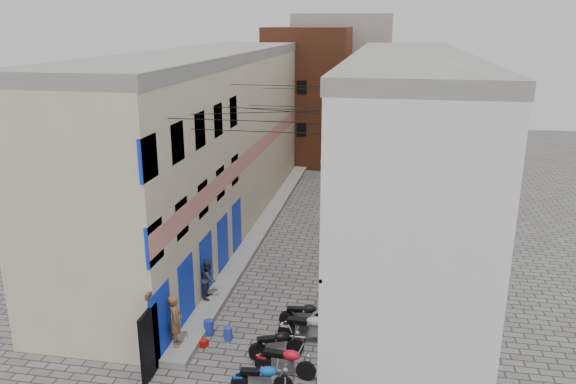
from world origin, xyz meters
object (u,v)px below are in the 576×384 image
Objects in this scene: motorcycle_f at (308,327)px; water_jug_far at (209,327)px; red_crate at (202,343)px; person_b at (209,279)px; motorcycle_g at (304,313)px; motorcycle_d at (285,360)px; motorcycle_c at (262,377)px; person_a at (175,320)px; water_jug_near at (228,334)px; motorcycle_e at (276,342)px.

motorcycle_f reaches higher than water_jug_far.
person_b is at bearing 103.29° from red_crate.
motorcycle_g reaches higher than water_jug_far.
person_b is 4.29× the size of red_crate.
motorcycle_d is at bearing -8.32° from motorcycle_g.
motorcycle_f is at bearing 174.45° from motorcycle_d.
person_a is (-3.20, 1.59, 0.60)m from motorcycle_c.
water_jug_far is at bearing 164.36° from water_jug_near.
water_jug_near is 1.28× the size of red_crate.
water_jug_near is at bearing -73.11° from person_a.
motorcycle_c and motorcycle_e have the same top height.
motorcycle_d is 4.22× the size of water_jug_near.
red_crate is (-3.14, -1.85, -0.40)m from motorcycle_g.
person_b reaches higher than motorcycle_g.
motorcycle_e is 3.32m from person_a.
water_jug_near is at bearing -15.64° from water_jug_far.
person_a is at bearing -65.15° from motorcycle_g.
person_a is at bearing 175.16° from person_b.
person_a is 3.85× the size of water_jug_near.
person_a is at bearing -122.32° from motorcycle_c.
motorcycle_e is 2.60m from red_crate.
red_crate is (-2.51, 2.04, -0.41)m from motorcycle_c.
motorcycle_d is 5.51m from person_b.
person_b is at bearing 120.90° from water_jug_near.
water_jug_near is (-1.81, 0.70, -0.30)m from motorcycle_e.
water_jug_far is (-0.75, 0.21, 0.04)m from water_jug_near.
water_jug_near is (1.45, 0.96, -0.90)m from person_a.
person_a is (-3.72, 0.68, 0.57)m from motorcycle_d.
person_b reaches higher than water_jug_near.
person_b is 2.91m from water_jug_near.
motorcycle_c reaches higher than motorcycle_g.
motorcycle_d is 3.83m from person_a.
water_jug_near is at bearing -66.89° from motorcycle_g.
water_jug_far reaches higher than water_jug_near.
motorcycle_d reaches higher than water_jug_far.
person_b reaches higher than water_jug_far.
motorcycle_e is at bearing -19.50° from water_jug_far.
water_jug_far is (-2.51, 2.76, -0.26)m from motorcycle_c.
motorcycle_g is 1.16× the size of person_b.
motorcycle_c is 1.02× the size of motorcycle_g.
red_crate is at bearing -75.20° from motorcycle_f.
person_b is (-3.83, 1.07, 0.50)m from motorcycle_g.
water_jug_near is at bearing 34.35° from red_crate.
water_jug_near is at bearing -119.12° from motorcycle_d.
person_b is (0.01, 3.36, -0.11)m from person_a.
motorcycle_e reaches higher than water_jug_near.
water_jug_far is at bearing -143.71° from motorcycle_c.
motorcycle_f reaches higher than red_crate.
motorcycle_f is at bearing 1.71° from water_jug_far.
water_jug_far is (-3.02, 1.85, -0.29)m from motorcycle_d.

